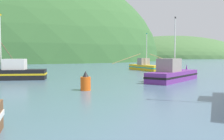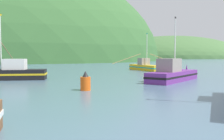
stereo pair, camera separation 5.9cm
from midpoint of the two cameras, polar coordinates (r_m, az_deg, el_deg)
The scene contains 6 objects.
hill_mid_left at distance 158.15m, azimuth -22.69°, elevation 2.01°, with size 176.60×141.28×109.15m, color #386633.
hill_far_right at distance 264.86m, azimuth 13.48°, elevation 2.59°, with size 148.03×118.42×45.61m, color #47703D.
fishing_boat_yellow at distance 49.43m, azimuth 7.42°, elevation 0.78°, with size 13.61×10.23×7.22m.
fishing_boat_black at distance 32.67m, azimuth -24.22°, elevation -0.65°, with size 11.32×19.17×7.78m.
fishing_boat_purple at distance 29.08m, azimuth 13.55°, elevation -0.87°, with size 8.54×8.24×7.29m.
channel_buoy at distance 20.90m, azimuth -6.11°, elevation -2.80°, with size 0.85×0.85×1.63m.
Camera 1 is at (1.85, -2.05, 2.89)m, focal length 40.16 mm.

